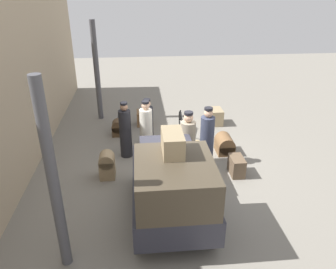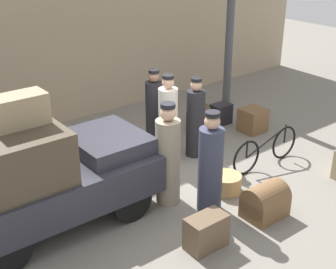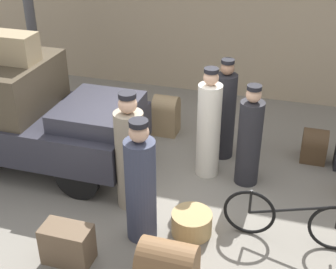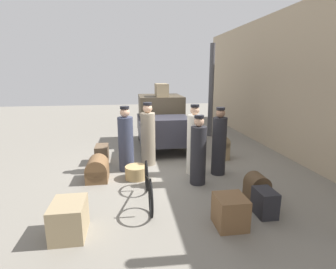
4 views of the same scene
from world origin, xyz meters
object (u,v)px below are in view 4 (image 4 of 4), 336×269
(trunk_large_brown, at_px, (69,219))
(trunk_umber_medium, at_px, (265,203))
(bicycle, at_px, (148,186))
(suitcase_tan_flat, at_px, (221,146))
(suitcase_small_leather, at_px, (102,154))
(porter_with_bicycle, at_px, (194,142))
(trunk_barrel_dark, at_px, (97,170))
(porter_carrying_trunk, at_px, (219,144))
(truck, at_px, (162,120))
(trunk_wicker_pale, at_px, (257,188))
(porter_standing_middle, at_px, (198,153))
(suitcase_black_upright, at_px, (230,212))
(conductor_in_dark_uniform, at_px, (126,142))
(trunk_on_truck_roof, at_px, (162,90))
(porter_lifting_near_truck, at_px, (148,137))

(trunk_large_brown, xyz_separation_m, trunk_umber_medium, (-0.11, 3.42, -0.04))
(bicycle, height_order, suitcase_tan_flat, suitcase_tan_flat)
(suitcase_tan_flat, distance_m, suitcase_small_leather, 3.56)
(porter_with_bicycle, height_order, trunk_umber_medium, porter_with_bicycle)
(trunk_barrel_dark, bearing_deg, porter_carrying_trunk, 88.85)
(porter_carrying_trunk, bearing_deg, truck, -160.35)
(trunk_large_brown, relative_size, trunk_umber_medium, 1.40)
(suitcase_tan_flat, bearing_deg, truck, -139.66)
(truck, height_order, trunk_barrel_dark, truck)
(porter_with_bicycle, bearing_deg, trunk_umber_medium, 19.77)
(trunk_barrel_dark, distance_m, trunk_wicker_pale, 3.70)
(suitcase_tan_flat, bearing_deg, trunk_wicker_pale, -3.94)
(porter_carrying_trunk, bearing_deg, porter_standing_middle, -53.07)
(suitcase_black_upright, bearing_deg, conductor_in_dark_uniform, -149.41)
(truck, bearing_deg, trunk_on_truck_roof, 180.00)
(trunk_large_brown, bearing_deg, trunk_barrel_dark, 175.06)
(porter_carrying_trunk, height_order, suitcase_small_leather, porter_carrying_trunk)
(truck, xyz_separation_m, porter_standing_middle, (3.52, 0.39, -0.18))
(porter_carrying_trunk, relative_size, trunk_on_truck_roof, 2.20)
(porter_lifting_near_truck, bearing_deg, trunk_large_brown, -25.33)
(bicycle, distance_m, porter_lifting_near_truck, 2.33)
(truck, xyz_separation_m, porter_lifting_near_truck, (2.00, -0.66, -0.12))
(porter_lifting_near_truck, distance_m, trunk_wicker_pale, 3.28)
(bicycle, bearing_deg, suitcase_small_leather, -156.10)
(porter_with_bicycle, xyz_separation_m, suitcase_tan_flat, (-1.03, 1.11, -0.44))
(porter_lifting_near_truck, distance_m, suitcase_tan_flat, 2.27)
(trunk_wicker_pale, bearing_deg, suitcase_tan_flat, 176.06)
(porter_standing_middle, distance_m, trunk_on_truck_roof, 3.87)
(bicycle, height_order, trunk_wicker_pale, bicycle)
(porter_lifting_near_truck, height_order, porter_standing_middle, porter_lifting_near_truck)
(suitcase_small_leather, bearing_deg, trunk_large_brown, -3.01)
(bicycle, relative_size, suitcase_small_leather, 2.91)
(suitcase_tan_flat, bearing_deg, suitcase_small_leather, -92.98)
(porter_standing_middle, relative_size, suitcase_tan_flat, 2.20)
(trunk_wicker_pale, bearing_deg, porter_lifting_near_truck, -140.92)
(trunk_large_brown, distance_m, trunk_on_truck_roof, 5.99)
(trunk_barrel_dark, height_order, suitcase_small_leather, trunk_barrel_dark)
(bicycle, distance_m, porter_with_bicycle, 1.95)
(trunk_barrel_dark, distance_m, suitcase_small_leather, 1.29)
(bicycle, xyz_separation_m, suitcase_tan_flat, (-2.43, 2.39, 0.03))
(truck, xyz_separation_m, trunk_on_truck_roof, (-0.13, 0.00, 1.04))
(trunk_large_brown, distance_m, trunk_barrel_dark, 2.26)
(suitcase_black_upright, relative_size, suitcase_small_leather, 0.88)
(porter_lifting_near_truck, height_order, trunk_wicker_pale, porter_lifting_near_truck)
(trunk_large_brown, relative_size, suitcase_small_leather, 1.11)
(conductor_in_dark_uniform, height_order, trunk_barrel_dark, conductor_in_dark_uniform)
(porter_carrying_trunk, distance_m, trunk_wicker_pale, 1.62)
(porter_lifting_near_truck, xyz_separation_m, trunk_barrel_dark, (0.95, -1.32, -0.55))
(trunk_umber_medium, bearing_deg, suitcase_small_leather, -136.64)
(porter_lifting_near_truck, bearing_deg, trunk_umber_medium, 31.69)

